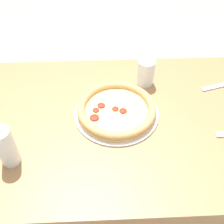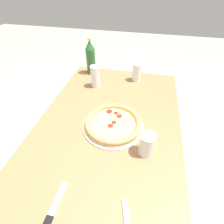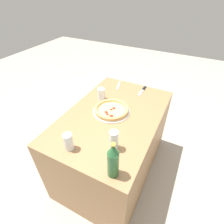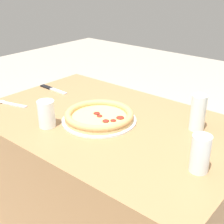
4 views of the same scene
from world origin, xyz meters
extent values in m
plane|color=#A89E8E|center=(0.00, 0.00, 0.00)|extent=(8.00, 8.00, 0.00)
cube|color=#997047|center=(0.00, 0.00, 0.37)|extent=(1.18, 0.76, 0.73)
cylinder|color=silver|center=(0.02, 0.03, 0.74)|extent=(0.32, 0.32, 0.01)
cylinder|color=#DBB775|center=(0.02, 0.03, 0.75)|extent=(0.29, 0.29, 0.01)
cylinder|color=#E5C170|center=(0.02, 0.03, 0.75)|extent=(0.26, 0.26, 0.00)
torus|color=tan|center=(0.02, 0.03, 0.76)|extent=(0.30, 0.30, 0.03)
ellipsoid|color=maroon|center=(0.05, 0.02, 0.76)|extent=(0.03, 0.03, 0.01)
ellipsoid|color=maroon|center=(-0.03, 0.05, 0.76)|extent=(0.03, 0.03, 0.01)
ellipsoid|color=maroon|center=(-0.06, -0.01, 0.76)|extent=(0.03, 0.03, 0.01)
ellipsoid|color=maroon|center=(-0.05, 0.03, 0.76)|extent=(0.02, 0.02, 0.01)
ellipsoid|color=maroon|center=(0.02, 0.03, 0.76)|extent=(0.03, 0.03, 0.01)
cylinder|color=white|center=(-0.33, -0.17, 0.81)|extent=(0.06, 0.06, 0.15)
cylinder|color=orange|center=(-0.33, -0.17, 0.77)|extent=(0.05, 0.05, 0.07)
cylinder|color=white|center=(-0.47, 0.10, 0.80)|extent=(0.06, 0.06, 0.13)
cylinder|color=#935123|center=(-0.47, 0.10, 0.77)|extent=(0.05, 0.05, 0.08)
cylinder|color=white|center=(0.15, 0.21, 0.79)|extent=(0.07, 0.07, 0.11)
cylinder|color=#F4A323|center=(0.15, 0.21, 0.77)|extent=(0.06, 0.06, 0.07)
cylinder|color=#286033|center=(-0.51, -0.25, 0.83)|extent=(0.07, 0.07, 0.19)
cone|color=#286033|center=(-0.51, -0.25, 0.95)|extent=(0.06, 0.06, 0.06)
cylinder|color=gold|center=(-0.51, -0.25, 0.99)|extent=(0.03, 0.03, 0.01)
cube|color=black|center=(0.53, -0.09, 0.74)|extent=(0.08, 0.03, 0.01)
cube|color=silver|center=(0.43, -0.09, 0.74)|extent=(0.12, 0.02, 0.01)
cube|color=silver|center=(0.45, 0.17, 0.74)|extent=(0.14, 0.06, 0.01)
ellipsoid|color=silver|center=(0.53, 0.19, 0.74)|extent=(0.04, 0.04, 0.01)
camera|label=1|loc=(-0.03, -0.71, 1.51)|focal=45.00mm
camera|label=2|loc=(0.66, 0.16, 1.40)|focal=28.00mm
camera|label=3|loc=(-1.05, -0.52, 1.65)|focal=28.00mm
camera|label=4|loc=(-0.80, 0.92, 1.32)|focal=50.00mm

